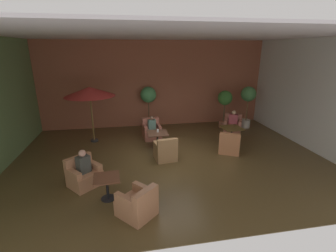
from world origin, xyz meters
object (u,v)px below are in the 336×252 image
at_px(armchair_mid_center_east, 84,175).
at_px(potted_tree_mid_left, 248,99).
at_px(armchair_front_left_east, 152,131).
at_px(iced_drink_cup, 158,131).
at_px(armchair_front_left_north, 166,151).
at_px(patron_by_window, 152,124).
at_px(armchair_front_right_east, 233,126).
at_px(potted_tree_left_corner, 148,98).
at_px(cafe_table_front_right, 232,131).
at_px(potted_tree_mid_right, 225,102).
at_px(cafe_table_mid_center, 107,183).
at_px(armchair_mid_center_north, 138,205).
at_px(armchair_front_right_north, 230,145).
at_px(patio_umbrella_tall_red, 90,92).
at_px(cafe_table_front_left, 157,136).
at_px(patron_with_friend, 233,118).
at_px(patron_blue_shirt, 83,163).

relative_size(armchair_mid_center_east, potted_tree_mid_left, 0.53).
height_order(armchair_front_left_east, iced_drink_cup, armchair_front_left_east).
bearing_deg(armchair_front_left_north, patron_by_window, 96.06).
height_order(armchair_front_left_east, potted_tree_mid_left, potted_tree_mid_left).
bearing_deg(armchair_front_right_east, potted_tree_left_corner, 158.60).
distance_m(cafe_table_front_right, iced_drink_cup, 3.13).
xyz_separation_m(armchair_front_left_north, potted_tree_mid_right, (3.47, 3.15, 0.97)).
relative_size(cafe_table_front_right, armchair_front_right_east, 0.85).
relative_size(cafe_table_mid_center, armchair_mid_center_north, 0.66).
height_order(cafe_table_front_right, potted_tree_mid_left, potted_tree_mid_left).
height_order(armchair_front_right_north, iced_drink_cup, armchair_front_right_north).
bearing_deg(cafe_table_mid_center, potted_tree_left_corner, 73.76).
height_order(armchair_front_left_north, potted_tree_mid_left, potted_tree_mid_left).
distance_m(armchair_front_right_east, patron_by_window, 3.79).
xyz_separation_m(patio_umbrella_tall_red, potted_tree_mid_left, (7.26, 0.63, -0.68)).
distance_m(cafe_table_front_right, armchair_front_right_east, 1.16).
xyz_separation_m(armchair_front_right_east, patio_umbrella_tall_red, (-6.24, 0.08, 1.79)).
bearing_deg(armchair_front_left_east, patio_umbrella_tall_red, 178.27).
relative_size(cafe_table_front_left, patio_umbrella_tall_red, 0.34).
height_order(armchair_front_right_north, cafe_table_mid_center, armchair_front_right_north).
xyz_separation_m(potted_tree_left_corner, potted_tree_mid_right, (3.68, -0.54, -0.24)).
distance_m(armchair_mid_center_north, patron_with_friend, 6.89).
xyz_separation_m(armchair_mid_center_east, potted_tree_mid_left, (7.15, 4.16, 1.13)).
bearing_deg(cafe_table_front_right, potted_tree_mid_right, 76.83).
relative_size(armchair_mid_center_east, patron_with_friend, 1.67).
distance_m(armchair_front_left_north, armchair_mid_center_east, 2.87).
bearing_deg(iced_drink_cup, armchair_front_left_north, -84.67).
bearing_deg(armchair_front_left_east, potted_tree_mid_left, 8.39).
xyz_separation_m(potted_tree_mid_left, patron_blue_shirt, (-7.12, -4.19, -0.71)).
distance_m(armchair_front_right_north, cafe_table_mid_center, 4.91).
xyz_separation_m(armchair_front_right_north, potted_tree_mid_right, (0.99, 2.97, 0.97)).
bearing_deg(patio_umbrella_tall_red, patron_with_friend, -1.02).
height_order(cafe_table_front_left, armchair_mid_center_north, armchair_mid_center_north).
relative_size(armchair_front_right_east, patron_with_friend, 1.54).
xyz_separation_m(potted_tree_left_corner, patron_with_friend, (3.73, -1.51, -0.79)).
distance_m(armchair_mid_center_north, patio_umbrella_tall_red, 5.68).
bearing_deg(potted_tree_mid_right, armchair_front_left_north, -137.77).
bearing_deg(armchair_front_right_east, armchair_mid_center_north, -132.71).
relative_size(cafe_table_mid_center, potted_tree_left_corner, 0.34).
relative_size(armchair_front_left_north, iced_drink_cup, 7.84).
bearing_deg(armchair_mid_center_north, cafe_table_front_right, 44.29).
xyz_separation_m(armchair_front_right_north, cafe_table_mid_center, (-4.37, -2.24, 0.16)).
bearing_deg(potted_tree_mid_left, cafe_table_front_right, -131.82).
distance_m(armchair_front_right_east, potted_tree_mid_right, 1.34).
bearing_deg(armchair_front_left_east, patron_by_window, -84.90).
distance_m(cafe_table_front_left, patio_umbrella_tall_red, 3.25).
bearing_deg(cafe_table_mid_center, patio_umbrella_tall_red, 100.60).
bearing_deg(armchair_mid_center_north, armchair_front_right_east, 47.29).
bearing_deg(patio_umbrella_tall_red, iced_drink_cup, -23.22).
bearing_deg(cafe_table_front_right, armchair_mid_center_north, -135.71).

